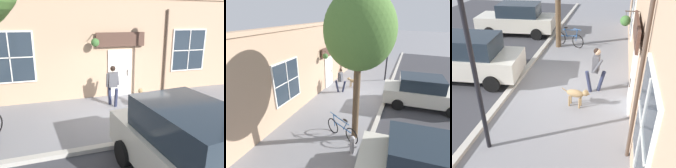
# 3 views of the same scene
# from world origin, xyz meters

# --- Properties ---
(ground_plane) EXTENTS (90.00, 90.00, 0.00)m
(ground_plane) POSITION_xyz_m (0.00, 0.00, 0.00)
(ground_plane) COLOR gray
(storefront_facade) EXTENTS (0.95, 18.00, 4.41)m
(storefront_facade) POSITION_xyz_m (-2.34, 0.02, 2.21)
(storefront_facade) COLOR tan
(storefront_facade) RESTS_ON ground_plane
(pedestrian_walking) EXTENTS (0.73, 0.57, 1.65)m
(pedestrian_walking) POSITION_xyz_m (-0.97, -0.03, 0.98)
(pedestrian_walking) COLOR #282D47
(pedestrian_walking) RESTS_ON ground_plane
(dog_on_leash) EXTENTS (0.98, 0.36, 0.70)m
(dog_on_leash) POSITION_xyz_m (-0.51, 1.06, 0.47)
(dog_on_leash) COLOR #997A51
(dog_on_leash) RESTS_ON ground_plane
(parked_car_mid_block) EXTENTS (4.45, 2.24, 1.75)m
(parked_car_mid_block) POSITION_xyz_m (3.96, 0.04, 0.88)
(parked_car_mid_block) COLOR beige
(parked_car_mid_block) RESTS_ON ground_plane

